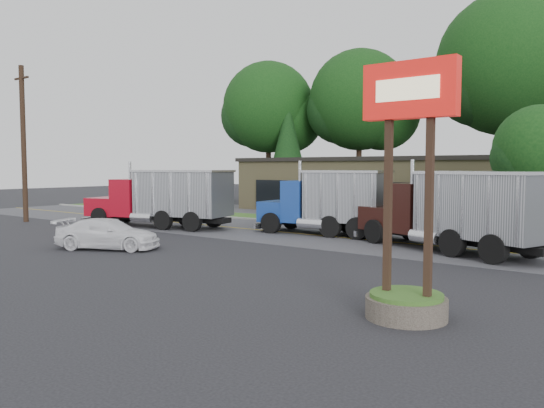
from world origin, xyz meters
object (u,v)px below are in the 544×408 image
at_px(dump_truck_blue, 330,201).
at_px(dump_truck_maroon, 459,209).
at_px(dump_truck_red, 165,197).
at_px(rally_car, 108,234).
at_px(bilo_sign, 407,233).
at_px(utility_pole, 24,143).

distance_m(dump_truck_blue, dump_truck_maroon, 7.46).
xyz_separation_m(dump_truck_red, dump_truck_blue, (9.42, 2.98, -0.01)).
xyz_separation_m(dump_truck_maroon, rally_car, (-12.43, -8.12, -1.15)).
distance_m(dump_truck_maroon, rally_car, 14.90).
bearing_deg(dump_truck_blue, bilo_sign, 121.03).
relative_size(bilo_sign, rally_car, 1.32).
bearing_deg(dump_truck_blue, utility_pole, 11.57).
relative_size(bilo_sign, dump_truck_blue, 0.84).
bearing_deg(bilo_sign, rally_car, 171.21).
height_order(dump_truck_red, rally_car, dump_truck_red).
distance_m(bilo_sign, dump_truck_blue, 15.39).
xyz_separation_m(utility_pole, dump_truck_maroon, (26.38, 4.37, -3.28)).
bearing_deg(rally_car, bilo_sign, -126.17).
bearing_deg(dump_truck_red, utility_pole, 6.07).
distance_m(utility_pole, rally_car, 15.10).
bearing_deg(dump_truck_red, bilo_sign, 141.45).
distance_m(dump_truck_red, dump_truck_maroon, 16.69).
bearing_deg(dump_truck_red, rally_car, 108.79).
height_order(utility_pole, rally_car, utility_pole).
distance_m(utility_pole, dump_truck_blue, 20.40).
bearing_deg(utility_pole, dump_truck_blue, 17.99).
relative_size(dump_truck_blue, dump_truck_maroon, 0.78).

